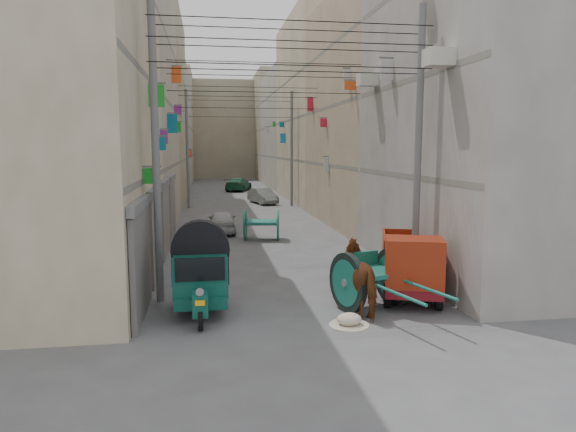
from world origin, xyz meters
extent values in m
plane|color=#4C4D4F|center=(0.00, 0.00, 0.00)|extent=(140.00, 140.00, 0.00)
cube|color=slate|center=(-4.12, 8.00, 3.20)|extent=(0.25, 9.80, 0.18)
cube|color=slate|center=(-4.12, 8.00, 6.20)|extent=(0.25, 9.80, 0.18)
cube|color=#A89F90|center=(-8.00, 19.00, 6.00)|extent=(8.00, 12.00, 12.00)
cube|color=slate|center=(-4.12, 19.00, 3.20)|extent=(0.25, 11.76, 0.18)
cube|color=slate|center=(-4.12, 19.00, 6.20)|extent=(0.25, 11.76, 0.18)
cube|color=slate|center=(-4.12, 19.00, 9.20)|extent=(0.25, 11.76, 0.18)
cube|color=#9F997D|center=(-8.00, 32.00, 7.00)|extent=(8.00, 14.00, 14.00)
cube|color=slate|center=(-4.12, 32.00, 3.20)|extent=(0.25, 13.72, 0.18)
cube|color=slate|center=(-4.12, 32.00, 6.20)|extent=(0.25, 13.72, 0.18)
cube|color=slate|center=(-4.12, 32.00, 9.20)|extent=(0.25, 13.72, 0.18)
cube|color=#A39F99|center=(-8.00, 46.00, 5.90)|extent=(8.00, 14.00, 11.80)
cube|color=slate|center=(-4.12, 46.00, 3.20)|extent=(0.25, 13.72, 0.18)
cube|color=slate|center=(-4.12, 46.00, 6.20)|extent=(0.25, 13.72, 0.18)
cube|color=slate|center=(-4.12, 46.00, 9.20)|extent=(0.25, 13.72, 0.18)
cube|color=tan|center=(-8.00, 59.00, 6.75)|extent=(8.00, 12.00, 13.50)
cube|color=slate|center=(-4.12, 59.00, 3.20)|extent=(0.25, 11.76, 0.18)
cube|color=slate|center=(-4.12, 59.00, 6.20)|extent=(0.25, 11.76, 0.18)
cube|color=slate|center=(-4.12, 59.00, 9.20)|extent=(0.25, 11.76, 0.18)
cube|color=#A39F99|center=(8.00, 8.00, 6.50)|extent=(8.00, 10.00, 13.00)
cube|color=slate|center=(4.12, 8.00, 3.20)|extent=(0.25, 9.80, 0.18)
cube|color=slate|center=(4.12, 8.00, 6.20)|extent=(0.25, 9.80, 0.18)
cube|color=tan|center=(8.00, 19.00, 6.00)|extent=(8.00, 12.00, 12.00)
cube|color=slate|center=(4.12, 19.00, 3.20)|extent=(0.25, 11.76, 0.18)
cube|color=slate|center=(4.12, 19.00, 6.20)|extent=(0.25, 11.76, 0.18)
cube|color=slate|center=(4.12, 19.00, 9.20)|extent=(0.25, 11.76, 0.18)
cube|color=beige|center=(8.00, 32.00, 7.00)|extent=(8.00, 14.00, 14.00)
cube|color=slate|center=(4.12, 32.00, 3.20)|extent=(0.25, 13.72, 0.18)
cube|color=slate|center=(4.12, 32.00, 6.20)|extent=(0.25, 13.72, 0.18)
cube|color=slate|center=(4.12, 32.00, 9.20)|extent=(0.25, 13.72, 0.18)
cube|color=#A89F90|center=(8.00, 46.00, 5.90)|extent=(8.00, 14.00, 11.80)
cube|color=slate|center=(4.12, 46.00, 3.20)|extent=(0.25, 13.72, 0.18)
cube|color=slate|center=(4.12, 46.00, 6.20)|extent=(0.25, 13.72, 0.18)
cube|color=slate|center=(4.12, 46.00, 9.20)|extent=(0.25, 13.72, 0.18)
cube|color=#9F997D|center=(8.00, 59.00, 6.75)|extent=(8.00, 12.00, 13.50)
cube|color=slate|center=(4.12, 59.00, 3.20)|extent=(0.25, 11.76, 0.18)
cube|color=slate|center=(4.12, 59.00, 6.20)|extent=(0.25, 11.76, 0.18)
cube|color=slate|center=(4.12, 59.00, 9.20)|extent=(0.25, 11.76, 0.18)
cube|color=#9F997D|center=(0.00, 66.00, 6.50)|extent=(22.00, 10.00, 13.00)
cube|color=#4E4D52|center=(-3.92, 4.80, 1.30)|extent=(0.12, 3.00, 2.60)
cube|color=slate|center=(-3.90, 4.80, 2.75)|extent=(0.18, 3.20, 0.25)
cube|color=#4E4D52|center=(-3.92, 8.50, 1.30)|extent=(0.12, 3.00, 2.60)
cube|color=slate|center=(-3.90, 8.50, 2.75)|extent=(0.18, 3.20, 0.25)
cube|color=#4E4D52|center=(-3.92, 12.20, 1.30)|extent=(0.12, 3.00, 2.60)
cube|color=slate|center=(-3.90, 12.20, 2.75)|extent=(0.18, 3.20, 0.25)
cube|color=#4E4D52|center=(-3.92, 16.00, 1.30)|extent=(0.12, 3.00, 2.60)
cube|color=slate|center=(-3.90, 16.00, 2.75)|extent=(0.18, 3.20, 0.25)
cube|color=#0B6A82|center=(3.81, 34.28, 5.98)|extent=(0.38, 0.08, 0.41)
cube|color=red|center=(-3.86, 41.61, 3.62)|extent=(0.27, 0.08, 0.71)
cube|color=green|center=(-3.78, 6.43, 3.35)|extent=(0.44, 0.08, 0.42)
cube|color=#0B6A82|center=(-3.77, 15.80, 5.17)|extent=(0.45, 0.08, 0.84)
cube|color=silver|center=(3.79, 44.88, 5.91)|extent=(0.41, 0.08, 0.59)
cube|color=#0B6A82|center=(-3.81, 9.76, 4.24)|extent=(0.38, 0.08, 0.44)
cube|color=#1B7CBF|center=(3.78, 33.54, 4.85)|extent=(0.43, 0.08, 0.72)
cube|color=green|center=(3.86, 39.62, 6.25)|extent=(0.28, 0.08, 0.44)
cube|color=#DE511A|center=(-3.76, 20.00, 7.85)|extent=(0.48, 0.08, 0.84)
cube|color=#DE511A|center=(-3.85, 38.07, 3.67)|extent=(0.31, 0.08, 0.44)
cube|color=red|center=(3.82, 19.02, 5.41)|extent=(0.35, 0.08, 0.45)
cube|color=red|center=(3.83, 22.65, 6.65)|extent=(0.34, 0.08, 0.79)
cube|color=#862588|center=(-3.86, 12.02, 4.50)|extent=(0.28, 0.08, 0.52)
cube|color=silver|center=(-3.86, 29.62, 6.26)|extent=(0.28, 0.08, 0.74)
cube|color=silver|center=(3.87, 18.51, 3.22)|extent=(0.26, 0.08, 0.80)
cube|color=#0B6A82|center=(3.83, 9.37, 6.69)|extent=(0.34, 0.08, 0.55)
cube|color=green|center=(-3.76, 8.55, 5.67)|extent=(0.47, 0.08, 0.67)
cube|color=#862588|center=(-3.80, 21.15, 6.14)|extent=(0.40, 0.08, 0.47)
cube|color=green|center=(-3.84, 21.66, 5.24)|extent=(0.32, 0.08, 0.55)
cube|color=#DE511A|center=(3.76, 13.74, 6.73)|extent=(0.47, 0.08, 0.35)
cube|color=silver|center=(3.84, 14.58, 7.07)|extent=(0.32, 0.08, 0.89)
cube|color=silver|center=(3.78, 9.29, 6.73)|extent=(0.44, 0.08, 0.69)
cube|color=silver|center=(-4.06, 6.00, 3.00)|extent=(0.10, 3.20, 0.80)
cube|color=silver|center=(-4.06, 15.00, 3.00)|extent=(0.10, 3.20, 0.80)
cube|color=#DE511A|center=(-4.06, 27.00, 3.00)|extent=(0.10, 3.20, 0.80)
cube|color=#1B7CBF|center=(-4.06, 39.00, 3.00)|extent=(0.10, 3.20, 0.80)
cube|color=#DE511A|center=(4.06, 6.00, 3.00)|extent=(0.10, 3.20, 0.80)
cube|color=#CAD217|center=(4.06, 15.00, 3.00)|extent=(0.10, 3.20, 0.80)
cube|color=#CAD217|center=(4.06, 27.00, 3.00)|extent=(0.10, 3.20, 0.80)
cube|color=silver|center=(4.06, 39.00, 3.00)|extent=(0.10, 3.20, 0.80)
cube|color=beige|center=(3.65, 5.00, 6.40)|extent=(0.70, 0.55, 0.45)
cube|color=beige|center=(3.65, 11.00, 6.60)|extent=(0.70, 0.55, 0.45)
cylinder|color=slate|center=(-3.60, 6.00, 4.00)|extent=(0.20, 0.20, 8.00)
cylinder|color=slate|center=(3.60, 6.00, 4.00)|extent=(0.20, 0.20, 8.00)
cylinder|color=slate|center=(-3.60, 28.00, 4.00)|extent=(0.20, 0.20, 8.00)
cylinder|color=slate|center=(3.60, 28.00, 4.00)|extent=(0.20, 0.20, 8.00)
cylinder|color=black|center=(0.00, 5.50, 6.20)|extent=(7.40, 0.02, 0.02)
cylinder|color=black|center=(0.00, 5.50, 6.80)|extent=(7.40, 0.02, 0.02)
cylinder|color=black|center=(0.00, 5.50, 7.30)|extent=(7.40, 0.02, 0.02)
cylinder|color=black|center=(0.00, 6.50, 6.20)|extent=(7.40, 0.02, 0.02)
cylinder|color=black|center=(0.00, 6.50, 6.80)|extent=(7.40, 0.02, 0.02)
cylinder|color=black|center=(0.00, 6.50, 7.30)|extent=(7.40, 0.02, 0.02)
cylinder|color=black|center=(0.00, 12.00, 6.20)|extent=(7.40, 0.02, 0.02)
cylinder|color=black|center=(0.00, 12.00, 6.80)|extent=(7.40, 0.02, 0.02)
cylinder|color=black|center=(0.00, 12.00, 7.30)|extent=(7.40, 0.02, 0.02)
cylinder|color=black|center=(0.00, 20.00, 6.20)|extent=(7.40, 0.02, 0.02)
cylinder|color=black|center=(0.00, 20.00, 6.80)|extent=(7.40, 0.02, 0.02)
cylinder|color=black|center=(0.00, 20.00, 7.30)|extent=(7.40, 0.02, 0.02)
cylinder|color=black|center=(0.00, 28.00, 6.20)|extent=(7.40, 0.02, 0.02)
cylinder|color=black|center=(0.00, 28.00, 6.80)|extent=(7.40, 0.02, 0.02)
cylinder|color=black|center=(0.00, 28.00, 7.30)|extent=(7.40, 0.02, 0.02)
cylinder|color=black|center=(-2.50, 3.54, 0.28)|extent=(0.12, 0.56, 0.56)
cylinder|color=black|center=(-3.03, 5.44, 0.28)|extent=(0.12, 0.56, 0.56)
cylinder|color=black|center=(-1.93, 5.43, 0.28)|extent=(0.12, 0.56, 0.56)
cube|color=#0C483B|center=(-2.49, 4.83, 0.48)|extent=(1.26, 1.91, 0.28)
cube|color=#0C483B|center=(-2.50, 3.59, 0.60)|extent=(0.35, 0.45, 0.55)
cylinder|color=silver|center=(-2.50, 3.36, 0.95)|extent=(0.18, 0.05, 0.18)
cube|color=#FBA80D|center=(-2.50, 3.34, 0.70)|extent=(0.22, 0.03, 0.12)
cube|color=#0C483B|center=(-2.49, 4.88, 1.05)|extent=(1.31, 1.71, 0.95)
cube|color=black|center=(-2.49, 4.01, 1.30)|extent=(1.15, 0.07, 0.55)
cube|color=black|center=(-3.15, 4.89, 1.15)|extent=(0.05, 1.20, 0.65)
cube|color=black|center=(-1.83, 4.88, 1.15)|extent=(0.05, 1.20, 0.65)
cube|color=silver|center=(-2.49, 3.98, 0.55)|extent=(1.25, 0.06, 0.06)
cylinder|color=black|center=(1.13, 4.29, 0.76)|extent=(0.60, 1.49, 1.51)
cylinder|color=#166252|center=(1.13, 4.29, 0.76)|extent=(0.52, 1.18, 1.18)
cylinder|color=slate|center=(1.13, 4.29, 0.76)|extent=(0.28, 0.26, 0.19)
cylinder|color=black|center=(2.47, 4.71, 0.76)|extent=(0.60, 1.49, 1.51)
cylinder|color=#166252|center=(2.47, 4.71, 0.76)|extent=(0.52, 1.18, 1.18)
cylinder|color=slate|center=(2.47, 4.71, 0.76)|extent=(0.28, 0.26, 0.19)
cylinder|color=slate|center=(1.80, 4.50, 0.76)|extent=(1.42, 0.51, 0.09)
cube|color=#166252|center=(1.80, 4.50, 0.95)|extent=(1.43, 1.47, 0.11)
cube|color=#166252|center=(1.64, 5.02, 1.19)|extent=(1.11, 0.42, 0.38)
cylinder|color=#166252|center=(1.78, 3.08, 0.86)|extent=(0.80, 2.40, 0.08)
cylinder|color=#166252|center=(2.61, 3.34, 0.86)|extent=(0.80, 2.40, 0.08)
cylinder|color=black|center=(2.25, 4.49, 0.33)|extent=(0.37, 0.67, 0.65)
cylinder|color=black|center=(2.93, 6.55, 0.33)|extent=(0.37, 0.67, 0.65)
cylinder|color=black|center=(3.47, 4.09, 0.33)|extent=(0.37, 0.67, 0.65)
cylinder|color=black|center=(4.15, 6.15, 0.33)|extent=(0.37, 0.67, 0.65)
cube|color=#610D13|center=(3.20, 5.32, 0.54)|extent=(2.38, 3.53, 0.34)
cube|color=maroon|center=(2.84, 4.25, 1.23)|extent=(1.68, 1.43, 1.23)
cube|color=black|center=(2.70, 3.81, 1.33)|extent=(1.23, 0.46, 0.54)
cube|color=#610D13|center=(3.37, 5.83, 0.81)|extent=(2.09, 2.52, 0.12)
cube|color=maroon|center=(2.69, 6.06, 1.23)|extent=(0.74, 2.07, 0.84)
cube|color=maroon|center=(4.05, 5.61, 1.23)|extent=(0.74, 2.07, 0.84)
cube|color=maroon|center=(3.71, 6.84, 1.23)|extent=(1.42, 0.52, 0.84)
cylinder|color=#166252|center=(-0.65, 14.96, 0.68)|extent=(0.30, 1.36, 1.37)
cylinder|color=#166252|center=(0.80, 14.72, 0.68)|extent=(0.30, 1.36, 1.37)
cube|color=#166252|center=(0.08, 14.84, 0.81)|extent=(1.49, 1.36, 0.11)
cylinder|color=slate|center=(0.08, 14.84, 0.68)|extent=(1.52, 0.33, 0.08)
ellipsoid|color=beige|center=(0.91, 3.34, 0.15)|extent=(0.58, 0.47, 0.29)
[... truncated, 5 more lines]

